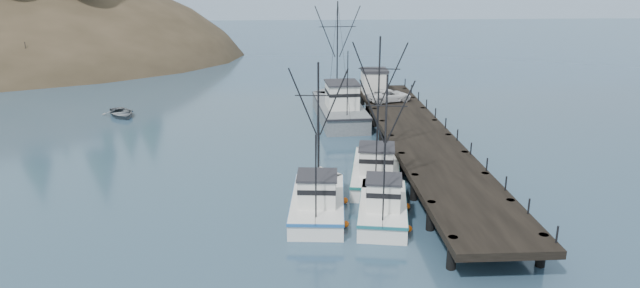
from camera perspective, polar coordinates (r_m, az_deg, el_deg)
The scene contains 12 objects.
ground at distance 36.48m, azimuth -6.60°, elevation -9.64°, with size 400.00×400.00×0.00m, color navy.
pier at distance 51.98m, azimuth 9.92°, elevation 0.59°, with size 6.00×44.00×2.00m.
distant_ridge at distance 203.24m, azimuth -1.04°, elevation 12.81°, with size 360.00×40.00×26.00m, color #9EB2C6.
distant_ridge_far at distance 222.12m, azimuth -14.52°, elevation 12.67°, with size 180.00×25.00×18.00m, color silver.
moored_sailboats at distance 96.77m, azimuth -26.89°, elevation 5.95°, with size 16.30×19.90×6.35m.
trawler_near at distance 39.59m, azimuth 6.32°, elevation -6.06°, with size 4.53×9.78×10.06m.
trawler_mid at distance 40.12m, azimuth -0.21°, elevation -5.62°, with size 4.37×10.78×10.72m.
trawler_far at distance 46.15m, azimuth 5.63°, elevation -2.55°, with size 5.23×11.52×11.67m.
work_vessel at distance 64.05m, azimuth 1.89°, elevation 3.62°, with size 5.53×15.77×13.15m.
pier_shed at distance 68.47m, azimuth 5.45°, elevation 6.34°, with size 3.00×3.20×2.80m.
pickup_truck at distance 63.99m, azimuth 6.94°, elevation 4.84°, with size 2.30×4.99×1.39m, color silver.
motorboat at distance 69.24m, azimuth -19.25°, elevation 2.65°, with size 3.62×5.07×1.05m, color slate.
Camera 1 is at (2.34, -32.42, 16.56)m, focal length 32.00 mm.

